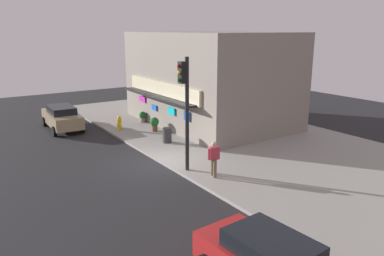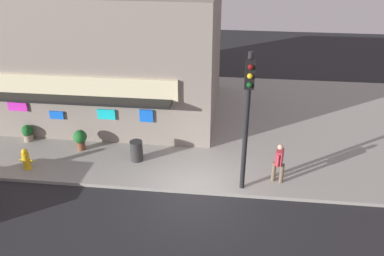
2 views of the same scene
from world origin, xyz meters
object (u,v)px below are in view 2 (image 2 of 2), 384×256
at_px(trash_can, 136,151).
at_px(potted_plant_by_window, 80,138).
at_px(pedestrian, 279,162).
at_px(potted_plant_by_doorway, 28,132).
at_px(traffic_light, 247,107).
at_px(fire_hydrant, 26,159).

height_order(trash_can, potted_plant_by_window, potted_plant_by_window).
bearing_deg(pedestrian, potted_plant_by_doorway, 169.76).
relative_size(traffic_light, pedestrian, 3.23).
xyz_separation_m(pedestrian, potted_plant_by_window, (-8.35, 1.50, -0.36)).
bearing_deg(fire_hydrant, pedestrian, 1.40).
relative_size(pedestrian, potted_plant_by_window, 1.78).
relative_size(traffic_light, potted_plant_by_doorway, 6.87).
relative_size(fire_hydrant, potted_plant_by_doorway, 1.20).
height_order(traffic_light, trash_can, traffic_light).
height_order(traffic_light, potted_plant_by_window, traffic_light).
distance_m(traffic_light, fire_hydrant, 9.11).
distance_m(potted_plant_by_doorway, potted_plant_by_window, 2.71).
relative_size(trash_can, potted_plant_by_doorway, 1.14).
xyz_separation_m(fire_hydrant, potted_plant_by_doorway, (-1.05, 2.23, -0.04)).
height_order(fire_hydrant, trash_can, fire_hydrant).
relative_size(pedestrian, potted_plant_by_doorway, 2.13).
xyz_separation_m(pedestrian, potted_plant_by_doorway, (-11.01, 1.99, -0.49)).
xyz_separation_m(traffic_light, fire_hydrant, (-8.62, 0.40, -2.92)).
height_order(fire_hydrant, pedestrian, pedestrian).
distance_m(fire_hydrant, pedestrian, 9.97).
bearing_deg(fire_hydrant, potted_plant_by_doorway, 115.19).
bearing_deg(potted_plant_by_window, pedestrian, -10.20).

